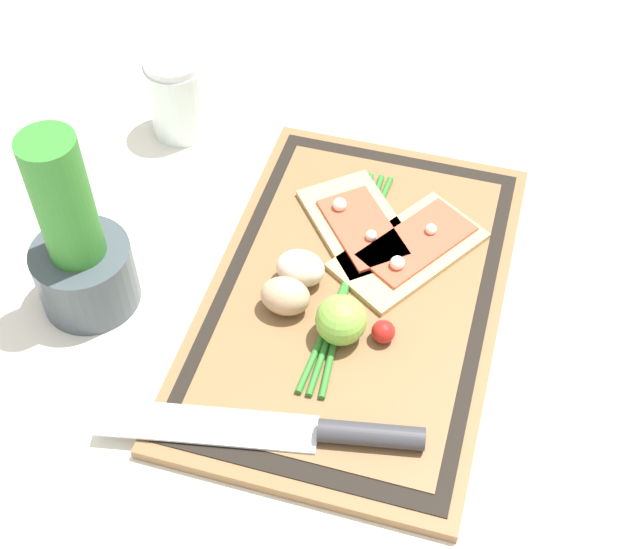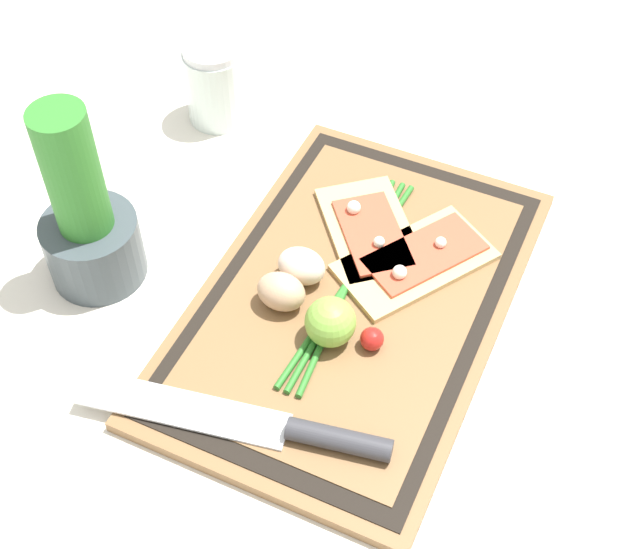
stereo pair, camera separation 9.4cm
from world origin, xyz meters
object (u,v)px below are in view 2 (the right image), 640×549
object	(u,v)px
knife	(284,429)
herb_pot	(87,223)
egg_pink	(301,267)
sauce_jar	(216,87)
pizza_slice_near	(417,260)
egg_brown	(281,292)
lime	(332,322)
pizza_slice_far	(370,230)
cherry_tomato_red	(372,339)

from	to	relation	value
knife	herb_pot	size ratio (longest dim) A/B	1.39
egg_pink	sauce_jar	xyz separation A→B (m)	(0.22, 0.22, 0.01)
pizza_slice_near	knife	size ratio (longest dim) A/B	0.61
egg_brown	lime	distance (m)	0.07
knife	herb_pot	world-z (taller)	herb_pot
knife	egg_brown	world-z (taller)	egg_brown
egg_pink	herb_pot	size ratio (longest dim) A/B	0.23
pizza_slice_far	egg_brown	size ratio (longest dim) A/B	3.26
knife	lime	world-z (taller)	lime
pizza_slice_near	cherry_tomato_red	xyz separation A→B (m)	(-0.12, 0.00, 0.01)
sauce_jar	herb_pot	bearing A→B (deg)	-178.32
pizza_slice_near	cherry_tomato_red	bearing A→B (deg)	178.92
pizza_slice_near	lime	xyz separation A→B (m)	(-0.13, 0.04, 0.02)
pizza_slice_far	knife	world-z (taller)	pizza_slice_far
lime	cherry_tomato_red	world-z (taller)	lime
knife	egg_brown	size ratio (longest dim) A/B	5.91
herb_pot	pizza_slice_near	bearing A→B (deg)	-65.77
lime	herb_pot	world-z (taller)	herb_pot
knife	cherry_tomato_red	size ratio (longest dim) A/B	12.71
cherry_tomato_red	sauce_jar	bearing A→B (deg)	50.59
egg_pink	herb_pot	xyz separation A→B (m)	(-0.07, 0.21, 0.04)
lime	sauce_jar	distance (m)	0.40
pizza_slice_far	lime	xyz separation A→B (m)	(-0.15, -0.02, 0.02)
egg_brown	sauce_jar	xyz separation A→B (m)	(0.26, 0.22, 0.01)
pizza_slice_far	sauce_jar	world-z (taller)	sauce_jar
knife	lime	xyz separation A→B (m)	(0.12, 0.00, 0.02)
lime	sauce_jar	size ratio (longest dim) A/B	0.48
egg_brown	herb_pot	xyz separation A→B (m)	(-0.03, 0.21, 0.04)
knife	sauce_jar	size ratio (longest dim) A/B	2.88
pizza_slice_far	lime	bearing A→B (deg)	-172.07
pizza_slice_near	pizza_slice_far	size ratio (longest dim) A/B	1.11
egg_pink	knife	bearing A→B (deg)	-159.52
egg_brown	herb_pot	size ratio (longest dim) A/B	0.23
pizza_slice_far	herb_pot	bearing A→B (deg)	122.72
pizza_slice_near	sauce_jar	world-z (taller)	sauce_jar
egg_pink	herb_pot	world-z (taller)	herb_pot
pizza_slice_near	cherry_tomato_red	size ratio (longest dim) A/B	7.78
egg_pink	sauce_jar	distance (m)	0.31
pizza_slice_near	egg_brown	bearing A→B (deg)	135.84
knife	pizza_slice_far	bearing A→B (deg)	5.36
pizza_slice_far	egg_pink	size ratio (longest dim) A/B	3.26
knife	cherry_tomato_red	world-z (taller)	cherry_tomato_red
pizza_slice_far	lime	distance (m)	0.15
knife	egg_pink	size ratio (longest dim) A/B	5.91
pizza_slice_far	sauce_jar	bearing A→B (deg)	64.84
egg_pink	lime	xyz separation A→B (m)	(-0.06, -0.06, 0.01)
cherry_tomato_red	egg_brown	bearing A→B (deg)	84.13
knife	lime	size ratio (longest dim) A/B	5.95
lime	cherry_tomato_red	size ratio (longest dim) A/B	2.14
pizza_slice_near	sauce_jar	bearing A→B (deg)	66.32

